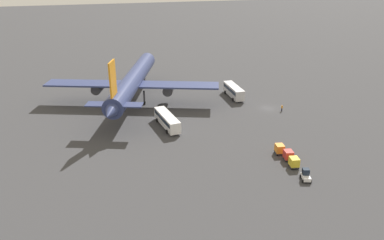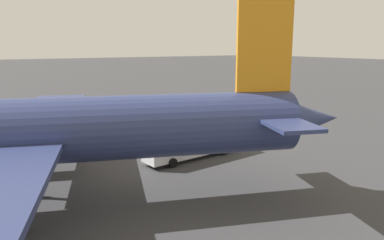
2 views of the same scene
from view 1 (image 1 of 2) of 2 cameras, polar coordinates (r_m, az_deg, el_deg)
The scene contains 9 objects.
ground_plane at distance 102.47m, azimuth 11.54°, elevation 1.77°, with size 600.00×600.00×0.00m, color #38383A.
airplane at distance 104.18m, azimuth -8.98°, elevation 5.93°, with size 52.63×46.20×16.57m.
shuttle_bus_near at distance 108.99m, azimuth 6.36°, elevation 4.50°, with size 11.07×3.25×3.36m.
shuttle_bus_far at distance 88.38m, azimuth -3.82°, elevation 0.07°, with size 12.03×3.95×3.14m.
baggage_tug at distance 70.51m, azimuth 16.95°, elevation -8.05°, with size 2.68×2.22×2.10m.
worker_person at distance 100.90m, azimuth 13.54°, elevation 1.79°, with size 0.38×0.38×1.74m.
cargo_cart_yellow at distance 73.77m, azimuth 15.29°, elevation -6.19°, with size 2.24×1.98×2.06m.
cargo_cart_red at distance 76.10m, azimuth 14.46°, elevation -5.16°, with size 2.24×1.98×2.06m.
cargo_cart_orange at distance 78.12m, azimuth 13.20°, elevation -4.26°, with size 2.24×1.98×2.06m.
Camera 1 is at (-84.50, 45.51, 35.87)m, focal length 35.00 mm.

